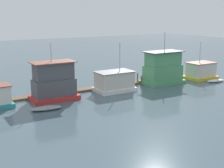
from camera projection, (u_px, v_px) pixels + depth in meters
ground_plane at (109, 92)px, 47.70m from camera, size 200.00×200.00×0.00m
dock_walkway at (100, 87)px, 49.84m from camera, size 51.00×1.86×0.30m
houseboat_red at (54, 83)px, 42.84m from camera, size 6.40×3.72×7.87m
houseboat_white at (114, 82)px, 47.73m from camera, size 5.94×3.79×7.39m
houseboat_green at (163, 69)px, 52.86m from camera, size 7.20×4.07×8.73m
houseboat_yellow at (201, 71)px, 56.90m from camera, size 5.52×3.99×6.74m
dinghy_grey at (46, 108)px, 38.59m from camera, size 4.06×1.86×0.52m
dinghy_white at (216, 81)px, 54.34m from camera, size 3.68×1.74×0.44m
mooring_post_near_left at (141, 80)px, 52.37m from camera, size 0.27×0.27×1.47m
mooring_post_centre at (137, 79)px, 51.89m from camera, size 0.21×0.21×2.02m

